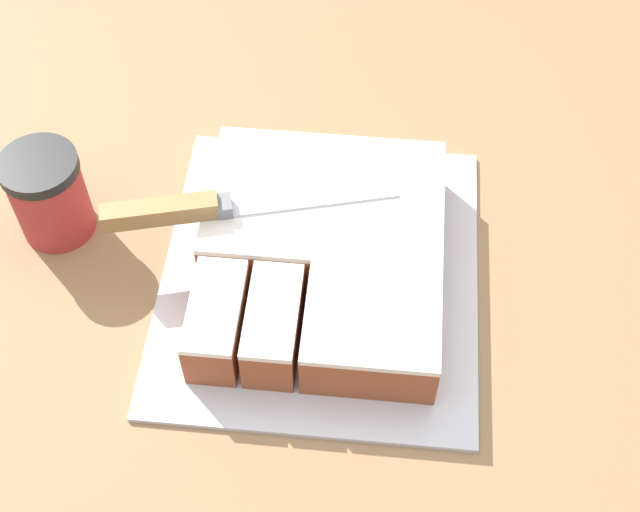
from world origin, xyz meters
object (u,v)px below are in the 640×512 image
at_px(cake_board, 320,275).
at_px(knife, 190,209).
at_px(cake, 323,254).
at_px(coffee_cup, 49,195).

height_order(cake_board, knife, knife).
bearing_deg(cake, knife, 174.41).
height_order(cake, coffee_cup, coffee_cup).
relative_size(knife, coffee_cup, 2.85).
bearing_deg(knife, coffee_cup, 156.64).
bearing_deg(cake, cake_board, -131.40).
xyz_separation_m(cake, knife, (-0.14, 0.01, 0.04)).
bearing_deg(cake_board, cake, 48.60).
relative_size(cake_board, coffee_cup, 3.52).
xyz_separation_m(knife, coffee_cup, (-0.16, 0.02, -0.02)).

